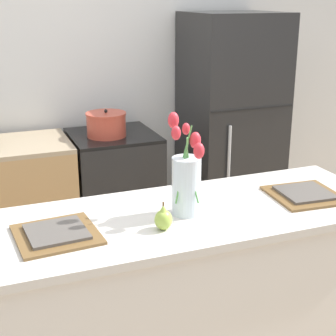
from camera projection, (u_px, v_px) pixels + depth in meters
back_wall at (83, 63)px, 3.85m from camera, size 5.20×0.08×2.70m
kitchen_island at (188, 306)px, 2.36m from camera, size 1.80×0.66×0.95m
stove_range at (115, 192)px, 3.82m from camera, size 0.60×0.61×0.89m
refrigerator at (231, 126)px, 4.01m from camera, size 0.68×0.67×1.72m
flower_vase at (186, 180)px, 2.14m from camera, size 0.14×0.17×0.44m
pear_figurine at (163, 219)px, 2.03m from camera, size 0.07×0.07×0.12m
plate_setting_left at (57, 234)px, 1.99m from camera, size 0.33×0.33×0.02m
plate_setting_right at (305, 194)px, 2.38m from camera, size 0.33×0.33×0.02m
cooking_pot at (106, 124)px, 3.59m from camera, size 0.28×0.28×0.19m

